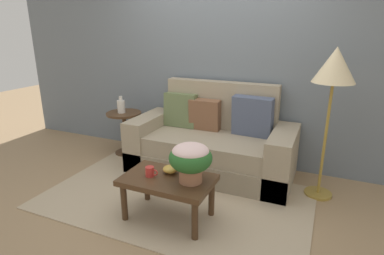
{
  "coord_description": "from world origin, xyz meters",
  "views": [
    {
      "loc": [
        1.34,
        -2.7,
        1.72
      ],
      "look_at": [
        0.1,
        0.11,
        0.74
      ],
      "focal_mm": 29.51,
      "sensor_mm": 36.0,
      "label": 1
    }
  ],
  "objects_px": {
    "couch": "(212,145)",
    "table_vase": "(121,106)",
    "snack_bowl": "(170,169)",
    "coffee_mug": "(150,172)",
    "side_table": "(125,125)",
    "potted_plant": "(191,158)",
    "coffee_table": "(168,184)",
    "floor_lamp": "(334,72)"
  },
  "relations": [
    {
      "from": "coffee_mug",
      "to": "couch",
      "type": "bearing_deg",
      "value": 81.82
    },
    {
      "from": "couch",
      "to": "coffee_table",
      "type": "bearing_deg",
      "value": -90.46
    },
    {
      "from": "floor_lamp",
      "to": "snack_bowl",
      "type": "distance_m",
      "value": 1.8
    },
    {
      "from": "couch",
      "to": "table_vase",
      "type": "bearing_deg",
      "value": 179.31
    },
    {
      "from": "floor_lamp",
      "to": "coffee_mug",
      "type": "height_order",
      "value": "floor_lamp"
    },
    {
      "from": "table_vase",
      "to": "coffee_mug",
      "type": "bearing_deg",
      "value": -45.66
    },
    {
      "from": "couch",
      "to": "floor_lamp",
      "type": "xyz_separation_m",
      "value": [
        1.26,
        -0.11,
        0.97
      ]
    },
    {
      "from": "potted_plant",
      "to": "couch",
      "type": "bearing_deg",
      "value": 100.66
    },
    {
      "from": "couch",
      "to": "potted_plant",
      "type": "height_order",
      "value": "couch"
    },
    {
      "from": "side_table",
      "to": "coffee_mug",
      "type": "distance_m",
      "value": 1.67
    },
    {
      "from": "floor_lamp",
      "to": "table_vase",
      "type": "bearing_deg",
      "value": 177.2
    },
    {
      "from": "snack_bowl",
      "to": "potted_plant",
      "type": "bearing_deg",
      "value": -18.44
    },
    {
      "from": "floor_lamp",
      "to": "table_vase",
      "type": "distance_m",
      "value": 2.66
    },
    {
      "from": "couch",
      "to": "coffee_table",
      "type": "xyz_separation_m",
      "value": [
        -0.01,
        -1.14,
        0.02
      ]
    },
    {
      "from": "coffee_table",
      "to": "table_vase",
      "type": "xyz_separation_m",
      "value": [
        -1.32,
        1.15,
        0.34
      ]
    },
    {
      "from": "floor_lamp",
      "to": "coffee_mug",
      "type": "bearing_deg",
      "value": -143.23
    },
    {
      "from": "coffee_table",
      "to": "floor_lamp",
      "type": "bearing_deg",
      "value": 39.06
    },
    {
      "from": "coffee_table",
      "to": "snack_bowl",
      "type": "height_order",
      "value": "snack_bowl"
    },
    {
      "from": "snack_bowl",
      "to": "table_vase",
      "type": "distance_m",
      "value": 1.69
    },
    {
      "from": "coffee_mug",
      "to": "table_vase",
      "type": "xyz_separation_m",
      "value": [
        -1.16,
        1.19,
        0.23
      ]
    },
    {
      "from": "potted_plant",
      "to": "table_vase",
      "type": "xyz_separation_m",
      "value": [
        -1.54,
        1.14,
        0.05
      ]
    },
    {
      "from": "coffee_mug",
      "to": "snack_bowl",
      "type": "height_order",
      "value": "coffee_mug"
    },
    {
      "from": "potted_plant",
      "to": "table_vase",
      "type": "relative_size",
      "value": 1.66
    },
    {
      "from": "couch",
      "to": "snack_bowl",
      "type": "distance_m",
      "value": 1.05
    },
    {
      "from": "couch",
      "to": "side_table",
      "type": "relative_size",
      "value": 3.25
    },
    {
      "from": "couch",
      "to": "snack_bowl",
      "type": "xyz_separation_m",
      "value": [
        -0.03,
        -1.04,
        0.12
      ]
    },
    {
      "from": "couch",
      "to": "table_vase",
      "type": "relative_size",
      "value": 8.56
    },
    {
      "from": "coffee_table",
      "to": "floor_lamp",
      "type": "xyz_separation_m",
      "value": [
        1.26,
        1.03,
        0.96
      ]
    },
    {
      "from": "floor_lamp",
      "to": "potted_plant",
      "type": "height_order",
      "value": "floor_lamp"
    },
    {
      "from": "couch",
      "to": "snack_bowl",
      "type": "relative_size",
      "value": 13.41
    },
    {
      "from": "snack_bowl",
      "to": "table_vase",
      "type": "relative_size",
      "value": 0.64
    },
    {
      "from": "potted_plant",
      "to": "coffee_mug",
      "type": "xyz_separation_m",
      "value": [
        -0.38,
        -0.05,
        -0.18
      ]
    },
    {
      "from": "floor_lamp",
      "to": "potted_plant",
      "type": "relative_size",
      "value": 4.08
    },
    {
      "from": "couch",
      "to": "floor_lamp",
      "type": "relative_size",
      "value": 1.26
    },
    {
      "from": "side_table",
      "to": "potted_plant",
      "type": "xyz_separation_m",
      "value": [
        1.52,
        -1.16,
        0.23
      ]
    },
    {
      "from": "coffee_mug",
      "to": "potted_plant",
      "type": "bearing_deg",
      "value": 8.13
    },
    {
      "from": "couch",
      "to": "snack_bowl",
      "type": "bearing_deg",
      "value": -91.69
    },
    {
      "from": "table_vase",
      "to": "snack_bowl",
      "type": "bearing_deg",
      "value": -39.04
    },
    {
      "from": "couch",
      "to": "coffee_table",
      "type": "distance_m",
      "value": 1.14
    },
    {
      "from": "coffee_mug",
      "to": "snack_bowl",
      "type": "relative_size",
      "value": 0.85
    },
    {
      "from": "coffee_table",
      "to": "potted_plant",
      "type": "bearing_deg",
      "value": 4.19
    },
    {
      "from": "coffee_table",
      "to": "floor_lamp",
      "type": "relative_size",
      "value": 0.53
    }
  ]
}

